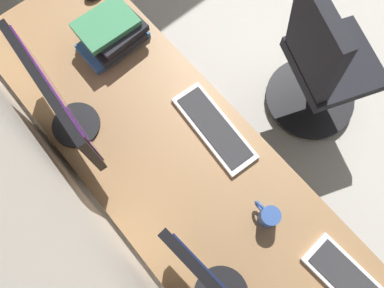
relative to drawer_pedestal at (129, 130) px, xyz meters
The scene contains 9 objects.
floor_plane 2.05m from the drawer_pedestal, 97.46° to the right, with size 5.60×5.60×0.00m, color #B2ADA3.
wall_back 1.06m from the drawer_pedestal, 124.50° to the left, with size 5.25×0.10×2.60m, color beige.
desk 0.53m from the drawer_pedestal, behind, with size 2.24×0.68×0.73m.
drawer_pedestal is the anchor object (origin of this frame).
monitor_secondary 0.65m from the drawer_pedestal, 88.79° to the left, with size 0.54×0.20×0.40m.
keyboard_main 0.60m from the drawer_pedestal, 148.07° to the right, with size 0.43×0.17×0.02m.
book_stack_near 0.53m from the drawer_pedestal, 36.46° to the right, with size 0.24×0.30×0.13m.
coffee_mug 0.91m from the drawer_pedestal, 169.35° to the right, with size 0.11×0.07×0.09m.
office_chair 1.07m from the drawer_pedestal, 113.42° to the right, with size 0.56×0.61×0.97m.
Camera 1 is at (-0.47, 2.18, 2.16)m, focal length 34.20 mm.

